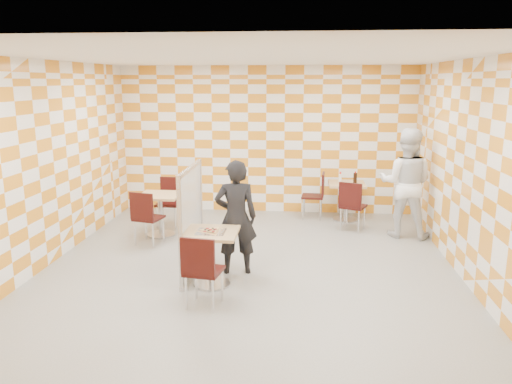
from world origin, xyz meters
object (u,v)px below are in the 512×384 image
(chair_empty_far, at_px, (170,198))
(chair_second_side, at_px, (317,192))
(sport_bottle, at_px, (340,177))
(soda_bottle, at_px, (355,178))
(main_table, at_px, (211,249))
(second_table, at_px, (346,195))
(chair_empty_near, at_px, (145,214))
(empty_table, at_px, (160,208))
(chair_main_front, at_px, (201,266))
(man_dark, at_px, (236,217))
(partition, at_px, (191,220))
(man_white, at_px, (406,183))
(chair_second_front, at_px, (352,202))

(chair_empty_far, bearing_deg, chair_second_side, 15.50)
(sport_bottle, relative_size, soda_bottle, 0.87)
(main_table, xyz_separation_m, second_table, (2.06, 3.41, 0.00))
(main_table, relative_size, chair_empty_near, 0.81)
(empty_table, relative_size, soda_bottle, 3.26)
(sport_bottle, distance_m, soda_bottle, 0.30)
(chair_empty_near, bearing_deg, chair_second_side, 34.12)
(main_table, distance_m, second_table, 3.98)
(chair_main_front, xyz_separation_m, sport_bottle, (1.92, 4.24, 0.29))
(chair_empty_near, height_order, sport_bottle, sport_bottle)
(man_dark, bearing_deg, main_table, 51.70)
(chair_second_side, bearing_deg, empty_table, -153.88)
(chair_main_front, xyz_separation_m, partition, (-0.36, 1.13, 0.25))
(chair_empty_near, distance_m, man_dark, 1.97)
(main_table, xyz_separation_m, man_dark, (0.27, 0.49, 0.31))
(second_table, height_order, soda_bottle, soda_bottle)
(second_table, bearing_deg, chair_second_side, 173.64)
(partition, bearing_deg, empty_table, 119.16)
(chair_main_front, xyz_separation_m, soda_bottle, (2.20, 4.14, 0.31))
(man_dark, distance_m, man_white, 3.37)
(second_table, relative_size, partition, 0.48)
(chair_second_front, bearing_deg, partition, -137.32)
(chair_main_front, relative_size, chair_empty_far, 1.00)
(man_white, distance_m, soda_bottle, 1.22)
(empty_table, bearing_deg, main_table, -58.18)
(main_table, height_order, chair_empty_far, chair_empty_far)
(partition, distance_m, soda_bottle, 3.96)
(empty_table, xyz_separation_m, sport_bottle, (3.24, 1.41, 0.33))
(chair_empty_far, distance_m, soda_bottle, 3.58)
(second_table, distance_m, man_white, 1.39)
(second_table, distance_m, empty_table, 3.60)
(chair_main_front, relative_size, man_white, 0.48)
(chair_empty_near, bearing_deg, chair_empty_far, 85.27)
(empty_table, relative_size, chair_empty_far, 0.81)
(chair_empty_near, bearing_deg, empty_table, 81.95)
(chair_main_front, distance_m, partition, 1.21)
(partition, xyz_separation_m, man_dark, (0.62, 0.09, 0.03))
(chair_second_front, height_order, man_white, man_white)
(main_table, height_order, man_dark, man_dark)
(empty_table, xyz_separation_m, chair_main_front, (1.31, -2.83, 0.04))
(chair_main_front, distance_m, soda_bottle, 4.70)
(chair_second_front, distance_m, man_white, 1.00)
(chair_empty_near, bearing_deg, soda_bottle, 27.74)
(second_table, height_order, man_white, man_white)
(chair_second_side, xyz_separation_m, sport_bottle, (0.44, 0.04, 0.29))
(chair_second_side, bearing_deg, sport_bottle, 5.12)
(empty_table, bearing_deg, man_dark, -45.78)
(second_table, distance_m, soda_bottle, 0.38)
(soda_bottle, bearing_deg, main_table, -122.98)
(second_table, xyz_separation_m, chair_empty_near, (-3.44, -1.89, 0.04))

